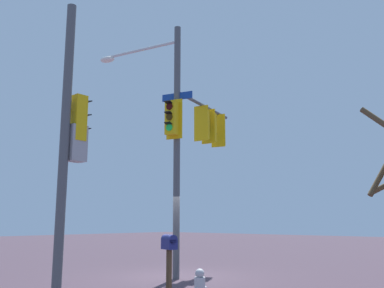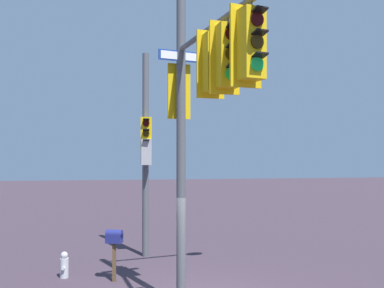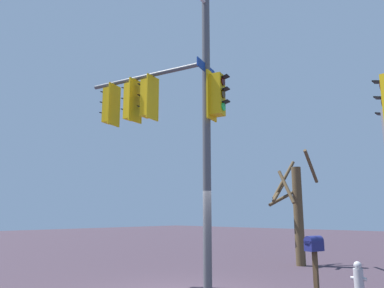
# 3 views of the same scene
# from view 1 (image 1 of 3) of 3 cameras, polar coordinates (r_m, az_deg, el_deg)

# --- Properties ---
(ground_plane) EXTENTS (80.00, 80.00, 0.00)m
(ground_plane) POSITION_cam_1_polar(r_m,az_deg,el_deg) (13.98, -2.12, -17.55)
(ground_plane) COLOR #392D37
(main_signal_pole_assembly) EXTENTS (4.84, 3.79, 8.21)m
(main_signal_pole_assembly) POSITION_cam_1_polar(r_m,az_deg,el_deg) (14.75, -0.38, 2.47)
(main_signal_pole_assembly) COLOR #4C4F54
(main_signal_pole_assembly) RESTS_ON ground
(secondary_pole_assembly) EXTENTS (0.76, 0.36, 6.88)m
(secondary_pole_assembly) POSITION_cam_1_polar(r_m,az_deg,el_deg) (10.11, -16.20, 0.69)
(secondary_pole_assembly) COLOR #4C4F54
(secondary_pole_assembly) RESTS_ON ground
(fire_hydrant) EXTENTS (0.38, 0.24, 0.73)m
(fire_hydrant) POSITION_cam_1_polar(r_m,az_deg,el_deg) (9.55, 1.06, -18.80)
(fire_hydrant) COLOR #B2B2B7
(fire_hydrant) RESTS_ON ground
(mailbox) EXTENTS (0.36, 0.49, 1.41)m
(mailbox) POSITION_cam_1_polar(r_m,az_deg,el_deg) (10.79, -3.10, -13.74)
(mailbox) COLOR #4C3823
(mailbox) RESTS_ON ground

